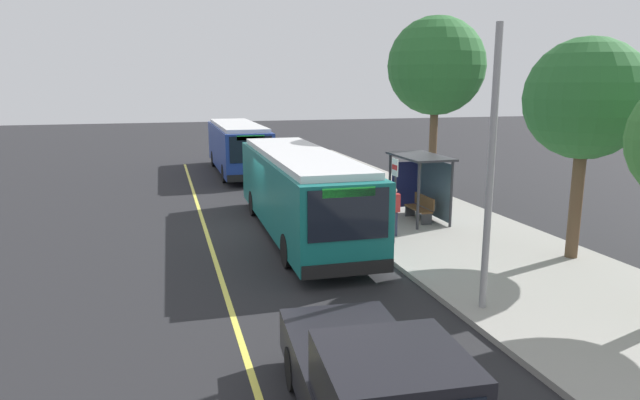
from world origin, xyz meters
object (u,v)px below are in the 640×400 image
(transit_bus_main, at_px, (300,190))
(waiting_bench, at_px, (420,208))
(route_sign_post, at_px, (395,189))
(pedestrian_commuter, at_px, (393,208))
(pickup_truck, at_px, (376,394))
(transit_bus_second, at_px, (238,146))

(transit_bus_main, xyz_separation_m, waiting_bench, (-0.21, 4.75, -0.98))
(waiting_bench, xyz_separation_m, route_sign_post, (2.62, -2.20, 1.32))
(pedestrian_commuter, bearing_deg, transit_bus_main, -119.53)
(pickup_truck, relative_size, route_sign_post, 1.97)
(transit_bus_main, relative_size, pickup_truck, 2.04)
(waiting_bench, bearing_deg, pedestrian_commuter, -45.91)
(pickup_truck, distance_m, route_sign_post, 10.48)
(pickup_truck, height_order, waiting_bench, pickup_truck)
(pickup_truck, distance_m, pedestrian_commuter, 11.27)
(transit_bus_main, distance_m, transit_bus_second, 14.57)
(waiting_bench, bearing_deg, route_sign_post, -40.07)
(pickup_truck, relative_size, pedestrian_commuter, 3.27)
(pickup_truck, bearing_deg, transit_bus_main, 171.50)
(transit_bus_main, relative_size, route_sign_post, 4.02)
(transit_bus_main, distance_m, pedestrian_commuter, 3.32)
(transit_bus_main, bearing_deg, route_sign_post, 46.66)
(route_sign_post, height_order, pedestrian_commuter, route_sign_post)
(transit_bus_second, bearing_deg, pickup_truck, -3.31)
(waiting_bench, relative_size, pedestrian_commuter, 0.95)
(transit_bus_second, height_order, pickup_truck, transit_bus_second)
(transit_bus_main, distance_m, pickup_truck, 12.04)
(transit_bus_second, distance_m, pickup_truck, 26.51)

